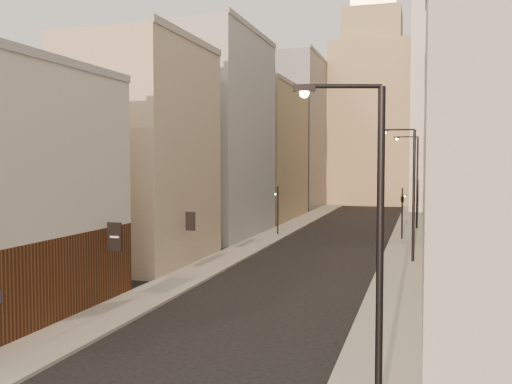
% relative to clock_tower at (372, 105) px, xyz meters
% --- Properties ---
extents(sidewalk_left, '(3.00, 140.00, 0.15)m').
position_rel_clock_tower_xyz_m(sidewalk_left, '(-5.50, -37.00, -17.56)').
color(sidewalk_left, '#9B9A8B').
rests_on(sidewalk_left, ground).
extents(sidewalk_right, '(3.00, 140.00, 0.15)m').
position_rel_clock_tower_xyz_m(sidewalk_right, '(7.50, -37.00, -17.56)').
color(sidewalk_right, '#9B9A8B').
rests_on(sidewalk_right, ground).
extents(left_bldg_beige, '(8.00, 12.00, 16.00)m').
position_rel_clock_tower_xyz_m(left_bldg_beige, '(-11.00, -66.00, -9.63)').
color(left_bldg_beige, tan).
rests_on(left_bldg_beige, ground).
extents(left_bldg_grey, '(8.00, 16.00, 20.00)m').
position_rel_clock_tower_xyz_m(left_bldg_grey, '(-11.00, -50.00, -7.63)').
color(left_bldg_grey, '#99999E').
rests_on(left_bldg_grey, ground).
extents(left_bldg_tan, '(8.00, 18.00, 17.00)m').
position_rel_clock_tower_xyz_m(left_bldg_tan, '(-11.00, -32.00, -9.13)').
color(left_bldg_tan, '#9B8962').
rests_on(left_bldg_tan, ground).
extents(left_bldg_wingrid, '(8.00, 20.00, 24.00)m').
position_rel_clock_tower_xyz_m(left_bldg_wingrid, '(-11.00, -12.00, -5.63)').
color(left_bldg_wingrid, gray).
rests_on(left_bldg_wingrid, ground).
extents(right_bldg_beige, '(8.00, 16.00, 20.00)m').
position_rel_clock_tower_xyz_m(right_bldg_beige, '(13.00, -62.00, -7.63)').
color(right_bldg_beige, tan).
rests_on(right_bldg_beige, ground).
extents(right_bldg_wingrid, '(8.00, 20.00, 26.00)m').
position_rel_clock_tower_xyz_m(right_bldg_wingrid, '(13.00, -42.00, -4.63)').
color(right_bldg_wingrid, gray).
rests_on(right_bldg_wingrid, ground).
extents(highrise, '(21.00, 23.00, 51.20)m').
position_rel_clock_tower_xyz_m(highrise, '(19.00, -14.00, 8.02)').
color(highrise, gray).
rests_on(highrise, ground).
extents(clock_tower, '(14.00, 14.00, 44.90)m').
position_rel_clock_tower_xyz_m(clock_tower, '(0.00, 0.00, 0.00)').
color(clock_tower, '#9B8962').
rests_on(clock_tower, ground).
extents(white_tower, '(8.00, 8.00, 41.50)m').
position_rel_clock_tower_xyz_m(white_tower, '(11.00, -14.00, 0.97)').
color(white_tower, silver).
rests_on(white_tower, ground).
extents(streetlamp_near, '(2.44, 0.92, 9.59)m').
position_rel_clock_tower_xyz_m(streetlamp_near, '(7.58, -88.07, -12.16)').
color(streetlamp_near, black).
rests_on(streetlamp_near, ground).
extents(streetlamp_mid, '(2.57, 0.68, 9.88)m').
position_rel_clock_tower_xyz_m(streetlamp_mid, '(8.05, -60.82, -11.99)').
color(streetlamp_mid, black).
rests_on(streetlamp_mid, ground).
extents(streetlamp_far, '(2.66, 0.78, 10.25)m').
position_rel_clock_tower_xyz_m(streetlamp_far, '(8.08, -39.16, -11.78)').
color(streetlamp_far, black).
rests_on(streetlamp_far, ground).
extents(traffic_light_left, '(0.58, 0.51, 5.00)m').
position_rel_clock_tower_xyz_m(traffic_light_left, '(-5.08, -48.42, -13.99)').
color(traffic_light_left, black).
rests_on(traffic_light_left, ground).
extents(traffic_light_right, '(0.66, 0.66, 5.00)m').
position_rel_clock_tower_xyz_m(traffic_light_right, '(7.09, -48.48, -13.92)').
color(traffic_light_right, black).
rests_on(traffic_light_right, ground).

